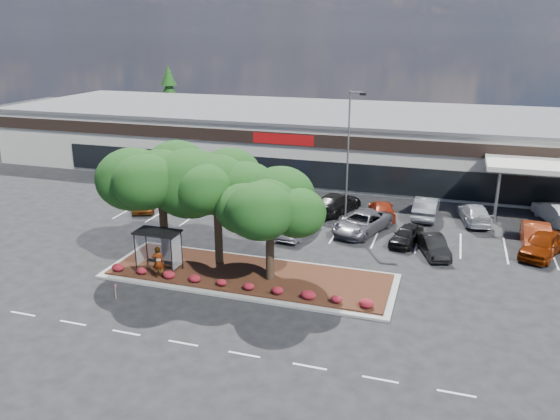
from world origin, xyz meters
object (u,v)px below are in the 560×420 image
(car_0, at_px, (144,200))
(car_1, at_px, (240,209))
(survey_stake, at_px, (115,289))
(light_pole, at_px, (348,167))

(car_0, xyz_separation_m, car_1, (8.59, 0.45, -0.05))
(survey_stake, distance_m, car_0, 16.69)
(car_1, bearing_deg, car_0, 177.67)
(light_pole, bearing_deg, car_1, -172.29)
(light_pole, distance_m, car_0, 17.65)
(car_0, bearing_deg, light_pole, -19.61)
(light_pole, xyz_separation_m, car_1, (-8.57, -1.16, -3.86))
(light_pole, height_order, car_0, light_pole)
(car_0, relative_size, car_1, 0.90)
(light_pole, height_order, survey_stake, light_pole)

